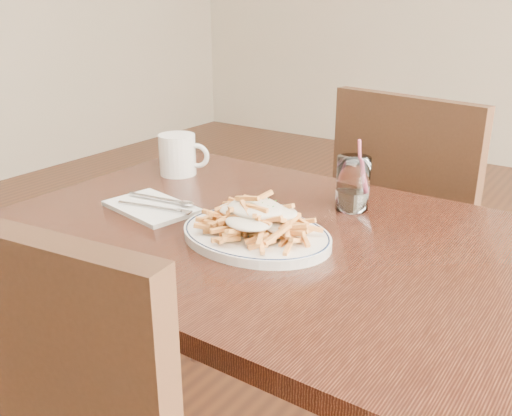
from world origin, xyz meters
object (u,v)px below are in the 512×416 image
Objects in this scene: water_glass at (353,187)px; coffee_mug at (178,155)px; chair_far at (415,230)px; table at (275,264)px; loaded_fries at (256,214)px; fries_plate at (256,235)px.

water_glass is 0.51m from coffee_mug.
chair_far is at bearing 88.43° from water_glass.
loaded_fries is (-0.01, -0.06, 0.14)m from table.
fries_plate is 2.05× the size of water_glass.
loaded_fries is at bearing -96.57° from table.
coffee_mug is (-0.52, -0.47, 0.26)m from chair_far.
table is 3.48× the size of fries_plate.
chair_far reaches higher than table.
table is 0.15m from loaded_fries.
loaded_fries is (0.00, 0.00, 0.05)m from fries_plate.
loaded_fries is 0.28m from water_glass.
fries_plate is (-0.09, -0.72, 0.21)m from chair_far.
loaded_fries is (-0.09, -0.72, 0.26)m from chair_far.
table is at bearing -97.42° from chair_far.
table is 1.24× the size of chair_far.
coffee_mug is at bearing -138.24° from chair_far.
fries_plate is 0.29m from water_glass.
coffee_mug is (-0.44, 0.19, 0.13)m from table.
chair_far reaches higher than fries_plate.
water_glass reaches higher than fries_plate.
table is 0.11m from fries_plate.
chair_far is 0.51m from water_glass.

